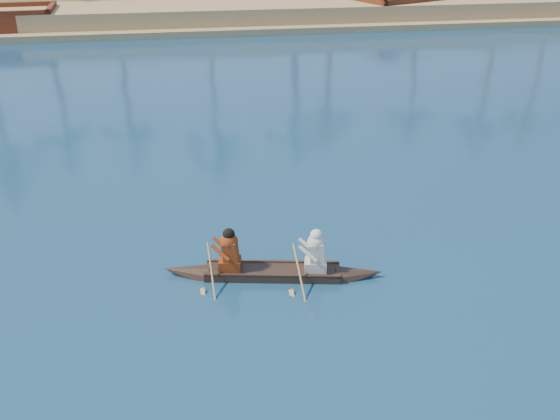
{
  "coord_description": "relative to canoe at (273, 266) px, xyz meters",
  "views": [
    {
      "loc": [
        2.69,
        -13.86,
        6.89
      ],
      "look_at": [
        4.62,
        -2.16,
        1.01
      ],
      "focal_mm": 40.0,
      "sensor_mm": 36.0,
      "label": 1
    }
  ],
  "objects": [
    {
      "name": "ground",
      "position": [
        -4.31,
        3.13,
        -0.24
      ],
      "size": [
        160.0,
        160.0,
        0.0
      ],
      "primitive_type": "plane",
      "color": "navy",
      "rests_on": "ground"
    },
    {
      "name": "canoe",
      "position": [
        0.0,
        0.0,
        0.0
      ],
      "size": [
        4.52,
        1.43,
        1.24
      ],
      "rotation": [
        0.0,
        0.0,
        -0.19
      ],
      "color": "#30221A",
      "rests_on": "ground"
    },
    {
      "name": "barge_right",
      "position": [
        15.26,
        30.13,
        0.43
      ],
      "size": [
        12.06,
        7.98,
        1.91
      ],
      "rotation": [
        0.0,
        0.0,
        0.4
      ],
      "color": "maroon",
      "rests_on": "ground"
    }
  ]
}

